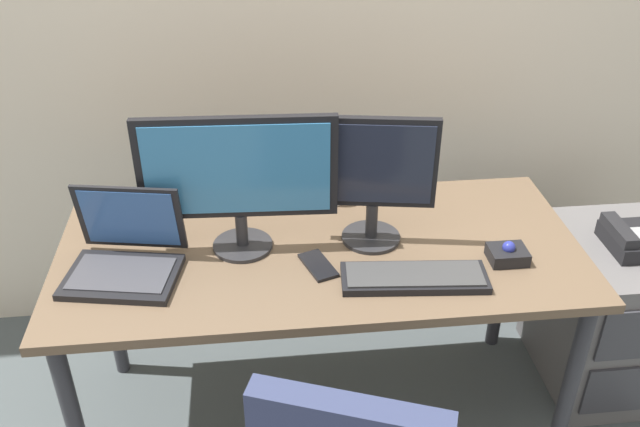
{
  "coord_description": "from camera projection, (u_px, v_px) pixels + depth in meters",
  "views": [
    {
      "loc": [
        -0.18,
        -1.7,
        1.9
      ],
      "look_at": [
        0.0,
        0.0,
        0.84
      ],
      "focal_mm": 38.49,
      "sensor_mm": 36.0,
      "label": 1
    }
  ],
  "objects": [
    {
      "name": "ground_plane",
      "position": [
        320.0,
        413.0,
        2.46
      ],
      "size": [
        8.0,
        8.0,
        0.0
      ],
      "primitive_type": "plane",
      "color": "#444C4E"
    },
    {
      "name": "laptop",
      "position": [
        125.0,
        255.0,
        1.95
      ],
      "size": [
        0.35,
        0.31,
        0.24
      ],
      "color": "black",
      "rests_on": "desk"
    },
    {
      "name": "monitor_main",
      "position": [
        238.0,
        175.0,
        1.94
      ],
      "size": [
        0.57,
        0.18,
        0.43
      ],
      "color": "#262628",
      "rests_on": "desk"
    },
    {
      "name": "monitor_side",
      "position": [
        374.0,
        174.0,
        1.99
      ],
      "size": [
        0.37,
        0.18,
        0.41
      ],
      "color": "#262628",
      "rests_on": "desk"
    },
    {
      "name": "file_cabinet",
      "position": [
        610.0,
        312.0,
        2.48
      ],
      "size": [
        0.42,
        0.53,
        0.59
      ],
      "color": "#5D5B5B",
      "rests_on": "ground"
    },
    {
      "name": "desk_phone",
      "position": [
        631.0,
        239.0,
        2.29
      ],
      "size": [
        0.17,
        0.2,
        0.09
      ],
      "color": "black",
      "rests_on": "file_cabinet"
    },
    {
      "name": "cell_phone",
      "position": [
        318.0,
        265.0,
        1.99
      ],
      "size": [
        0.11,
        0.16,
        0.01
      ],
      "primitive_type": "cube",
      "rotation": [
        0.0,
        0.0,
        0.34
      ],
      "color": "black",
      "rests_on": "desk"
    },
    {
      "name": "coffee_mug",
      "position": [
        334.0,
        186.0,
        2.28
      ],
      "size": [
        0.09,
        0.08,
        0.11
      ],
      "color": "silver",
      "rests_on": "desk"
    },
    {
      "name": "desk",
      "position": [
        320.0,
        267.0,
        2.11
      ],
      "size": [
        1.58,
        0.72,
        0.72
      ],
      "color": "brown",
      "rests_on": "ground"
    },
    {
      "name": "keyboard",
      "position": [
        414.0,
        277.0,
        1.92
      ],
      "size": [
        0.42,
        0.17,
        0.03
      ],
      "color": "black",
      "rests_on": "desk"
    },
    {
      "name": "trackball_mouse",
      "position": [
        508.0,
        254.0,
        2.0
      ],
      "size": [
        0.11,
        0.09,
        0.07
      ],
      "color": "black",
      "rests_on": "desk"
    }
  ]
}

